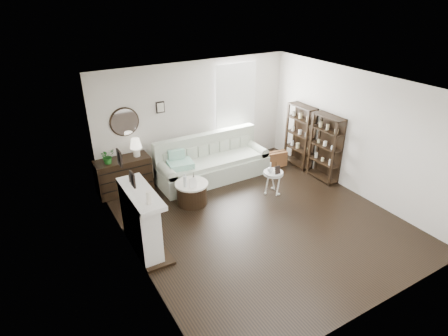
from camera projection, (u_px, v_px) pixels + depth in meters
room at (223, 103)px, 9.28m from camera, size 5.50×5.50×5.50m
fireplace at (141, 223)px, 6.52m from camera, size 0.50×1.40×1.84m
shelf_unit_far at (300, 136)px, 9.47m from camera, size 0.30×0.80×1.60m
shelf_unit_near at (325, 148)px, 8.78m from camera, size 0.30×0.80×1.60m
sofa at (212, 164)px, 9.06m from camera, size 2.69×0.93×1.04m
quilt at (180, 164)px, 8.44m from camera, size 0.61×0.53×0.14m
suitcase at (275, 159)px, 9.65m from camera, size 0.61×0.27×0.40m
dresser at (124, 175)px, 8.40m from camera, size 1.21×0.52×0.80m
table_lamp at (136, 147)px, 8.29m from camera, size 0.35×0.35×0.41m
potted_plant at (107, 156)px, 7.98m from camera, size 0.37×0.35×0.33m
drum_table at (192, 193)px, 8.01m from camera, size 0.71×0.71×0.49m
pedestal_table at (273, 174)px, 8.29m from camera, size 0.45×0.45×0.54m
eiffel_drum at (194, 177)px, 7.93m from camera, size 0.13×0.13×0.19m
bottle_drum at (185, 180)px, 7.69m from camera, size 0.07×0.07×0.30m
card_frame_drum at (193, 183)px, 7.70m from camera, size 0.16×0.07×0.21m
eiffel_ped at (276, 167)px, 8.29m from camera, size 0.13×0.13×0.18m
flask_ped at (270, 167)px, 8.19m from camera, size 0.13×0.13×0.24m
card_frame_ped at (278, 170)px, 8.15m from camera, size 0.14×0.06×0.18m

